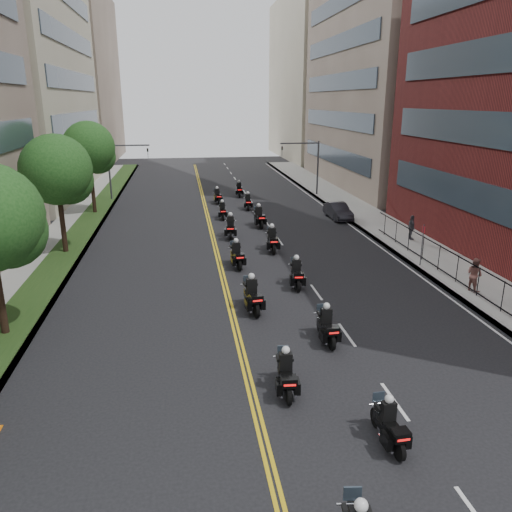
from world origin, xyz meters
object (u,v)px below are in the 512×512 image
(motorcycle_6, at_px, (237,256))
(motorcycle_8, at_px, (231,228))
(motorcycle_2, at_px, (286,375))
(motorcycle_11, at_px, (248,202))
(motorcycle_5, at_px, (296,274))
(pedestrian_c, at_px, (411,228))
(pedestrian_b, at_px, (474,274))
(motorcycle_1, at_px, (389,426))
(motorcycle_10, at_px, (222,211))
(motorcycle_3, at_px, (327,327))
(motorcycle_13, at_px, (239,190))
(motorcycle_12, at_px, (217,197))
(motorcycle_4, at_px, (252,296))
(motorcycle_7, at_px, (272,241))
(motorcycle_9, at_px, (259,218))
(parked_sedan, at_px, (338,211))

(motorcycle_6, bearing_deg, motorcycle_8, 81.60)
(motorcycle_2, bearing_deg, motorcycle_11, 88.86)
(motorcycle_5, height_order, pedestrian_c, pedestrian_c)
(motorcycle_2, relative_size, motorcycle_6, 0.95)
(pedestrian_c, bearing_deg, pedestrian_b, 178.02)
(motorcycle_11, xyz_separation_m, pedestrian_b, (8.82, -22.34, 0.38))
(motorcycle_1, relative_size, pedestrian_b, 1.20)
(motorcycle_10, relative_size, pedestrian_c, 1.26)
(motorcycle_3, relative_size, motorcycle_13, 0.99)
(motorcycle_6, xyz_separation_m, motorcycle_8, (0.30, 6.69, 0.04))
(motorcycle_2, xyz_separation_m, motorcycle_11, (2.67, 29.95, -0.01))
(motorcycle_1, distance_m, motorcycle_12, 36.26)
(motorcycle_8, bearing_deg, motorcycle_2, -84.35)
(motorcycle_4, bearing_deg, motorcycle_10, 83.60)
(motorcycle_7, bearing_deg, motorcycle_2, -95.64)
(motorcycle_6, height_order, motorcycle_12, motorcycle_6)
(motorcycle_2, height_order, motorcycle_12, motorcycle_2)
(motorcycle_9, relative_size, pedestrian_c, 1.44)
(motorcycle_6, bearing_deg, motorcycle_4, -95.76)
(motorcycle_12, relative_size, motorcycle_13, 0.97)
(motorcycle_3, relative_size, motorcycle_5, 0.96)
(motorcycle_8, relative_size, motorcycle_9, 1.01)
(motorcycle_5, bearing_deg, pedestrian_c, 42.62)
(motorcycle_4, xyz_separation_m, motorcycle_8, (0.28, 13.28, 0.01))
(motorcycle_3, xyz_separation_m, pedestrian_c, (10.20, 13.98, 0.36))
(motorcycle_13, height_order, pedestrian_b, pedestrian_b)
(motorcycle_7, height_order, motorcycle_11, motorcycle_7)
(motorcycle_13, bearing_deg, motorcycle_5, -87.22)
(parked_sedan, bearing_deg, motorcycle_11, 143.16)
(motorcycle_2, bearing_deg, motorcycle_8, 93.62)
(motorcycle_6, relative_size, motorcycle_11, 1.07)
(pedestrian_c, bearing_deg, motorcycle_5, 131.74)
(motorcycle_2, height_order, motorcycle_10, motorcycle_2)
(motorcycle_8, bearing_deg, motorcycle_3, -76.20)
(motorcycle_1, distance_m, motorcycle_6, 16.92)
(motorcycle_12, bearing_deg, motorcycle_9, -82.20)
(motorcycle_13, bearing_deg, motorcycle_10, -101.75)
(motorcycle_1, xyz_separation_m, parked_sedan, (7.28, 28.15, 0.05))
(motorcycle_4, distance_m, motorcycle_13, 29.52)
(motorcycle_5, distance_m, motorcycle_12, 23.36)
(motorcycle_8, bearing_deg, motorcycle_10, 96.68)
(motorcycle_4, bearing_deg, parked_sedan, 55.56)
(motorcycle_6, bearing_deg, motorcycle_5, -59.17)
(parked_sedan, xyz_separation_m, pedestrian_b, (1.80, -17.45, 0.36))
(parked_sedan, bearing_deg, motorcycle_10, 169.52)
(motorcycle_2, height_order, motorcycle_5, motorcycle_5)
(motorcycle_1, xyz_separation_m, pedestrian_b, (9.08, 10.71, 0.41))
(motorcycle_7, xyz_separation_m, motorcycle_9, (0.17, 6.75, 0.00))
(motorcycle_7, bearing_deg, motorcycle_10, 106.85)
(motorcycle_8, bearing_deg, pedestrian_b, -42.18)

